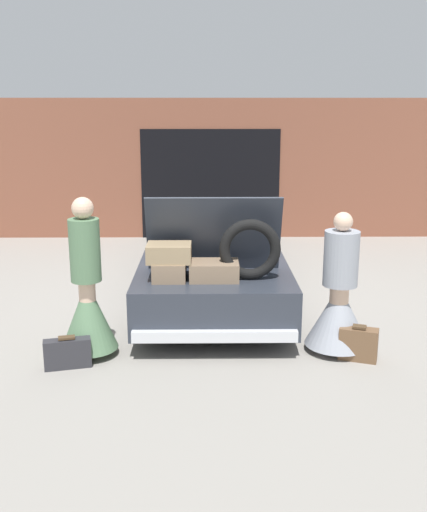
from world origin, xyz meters
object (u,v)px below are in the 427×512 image
person_left (88,301)px  suitcase_beside_left_person (68,353)px  car (212,258)px  suitcase_beside_right_person (358,344)px  person_right (339,304)px

person_left → suitcase_beside_left_person: person_left is taller
car → person_left: bearing=-122.6°
suitcase_beside_left_person → suitcase_beside_right_person: suitcase_beside_right_person is taller
car → suitcase_beside_right_person: car is taller
suitcase_beside_right_person → suitcase_beside_left_person: bearing=-177.0°
suitcase_beside_right_person → person_left: bearing=176.6°
person_right → suitcase_beside_left_person: (-2.91, -0.42, -0.39)m
car → suitcase_beside_right_person: size_ratio=10.73×
person_right → suitcase_beside_right_person: 0.48m
suitcase_beside_right_person → car: bearing=123.8°
person_left → car: bearing=133.9°
suitcase_beside_right_person → person_right: bearing=124.2°
suitcase_beside_left_person → person_left: bearing=63.0°
person_left → person_right: size_ratio=1.11×
person_left → suitcase_beside_left_person: 0.60m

